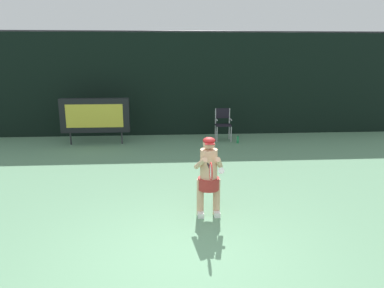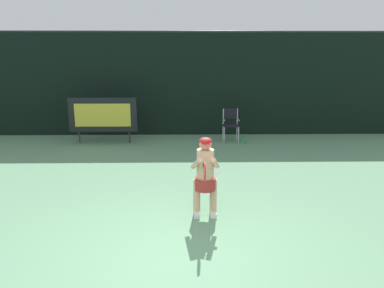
{
  "view_description": "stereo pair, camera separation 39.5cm",
  "coord_description": "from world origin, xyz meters",
  "px_view_note": "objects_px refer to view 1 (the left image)",
  "views": [
    {
      "loc": [
        -0.21,
        -4.75,
        2.9
      ],
      "look_at": [
        0.32,
        2.73,
        1.05
      ],
      "focal_mm": 34.56,
      "sensor_mm": 36.0,
      "label": 1
    },
    {
      "loc": [
        0.18,
        -4.77,
        2.9
      ],
      "look_at": [
        0.32,
        2.73,
        1.05
      ],
      "focal_mm": 34.56,
      "sensor_mm": 36.0,
      "label": 2
    }
  ],
  "objects_px": {
    "scoreboard": "(95,116)",
    "water_bottle": "(238,140)",
    "umpire_chair": "(223,122)",
    "tennis_racket": "(211,171)",
    "tennis_player": "(209,174)"
  },
  "relations": [
    {
      "from": "tennis_player",
      "to": "tennis_racket",
      "type": "xyz_separation_m",
      "value": [
        -0.05,
        -0.65,
        0.26
      ]
    },
    {
      "from": "scoreboard",
      "to": "water_bottle",
      "type": "distance_m",
      "value": 4.71
    },
    {
      "from": "scoreboard",
      "to": "tennis_player",
      "type": "xyz_separation_m",
      "value": [
        3.03,
        -5.67,
        -0.15
      ]
    },
    {
      "from": "tennis_player",
      "to": "tennis_racket",
      "type": "bearing_deg",
      "value": -94.12
    },
    {
      "from": "water_bottle",
      "to": "tennis_racket",
      "type": "height_order",
      "value": "tennis_racket"
    },
    {
      "from": "umpire_chair",
      "to": "tennis_racket",
      "type": "bearing_deg",
      "value": -100.53
    },
    {
      "from": "umpire_chair",
      "to": "tennis_player",
      "type": "bearing_deg",
      "value": -101.21
    },
    {
      "from": "water_bottle",
      "to": "tennis_racket",
      "type": "bearing_deg",
      "value": -105.11
    },
    {
      "from": "umpire_chair",
      "to": "water_bottle",
      "type": "bearing_deg",
      "value": -47.85
    },
    {
      "from": "tennis_player",
      "to": "tennis_racket",
      "type": "distance_m",
      "value": 0.7
    },
    {
      "from": "scoreboard",
      "to": "tennis_player",
      "type": "bearing_deg",
      "value": -61.9
    },
    {
      "from": "umpire_chair",
      "to": "tennis_player",
      "type": "xyz_separation_m",
      "value": [
        -1.18,
        -5.95,
        0.18
      ]
    },
    {
      "from": "umpire_chair",
      "to": "tennis_racket",
      "type": "relative_size",
      "value": 1.79
    },
    {
      "from": "scoreboard",
      "to": "tennis_racket",
      "type": "xyz_separation_m",
      "value": [
        2.98,
        -6.32,
        0.11
      ]
    },
    {
      "from": "scoreboard",
      "to": "tennis_racket",
      "type": "bearing_deg",
      "value": -64.75
    }
  ]
}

